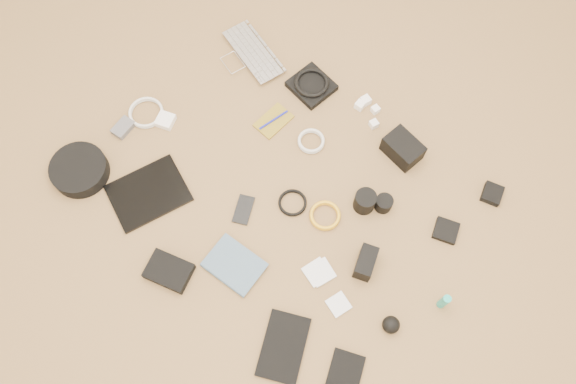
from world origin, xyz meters
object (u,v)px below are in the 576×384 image
Objects in this scene: laptop at (245,58)px; phone at (244,210)px; paperback at (221,282)px; dslr_camera at (403,149)px; tablet at (148,193)px; headphone_case at (80,170)px.

laptop is 0.66m from phone.
phone is 0.57× the size of paperback.
dslr_camera is 0.96m from tablet.
paperback is at bearing -93.94° from dslr_camera.
laptop reaches higher than paperback.
phone is at bearing -109.68° from dslr_camera.
dslr_camera is at bearing 40.78° from headphone_case.
dslr_camera reaches higher than phone.
phone is 0.53× the size of headphone_case.
headphone_case reaches higher than tablet.
paperback is (0.11, -0.25, 0.01)m from phone.
headphone_case is at bearing -82.37° from laptop.
tablet is 0.27m from headphone_case.
headphone_case is at bearing 88.89° from paperback.
tablet is at bearing -62.62° from laptop.
dslr_camera is 1.27× the size of phone.
headphone_case is (-0.91, -0.78, -0.01)m from dslr_camera.
laptop is at bearing 77.67° from headphone_case.
headphone_case is (-0.26, -0.09, 0.02)m from tablet.
tablet is (0.09, -0.68, -0.01)m from laptop.
headphone_case reaches higher than laptop.
tablet is (-0.65, -0.70, -0.03)m from dslr_camera.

